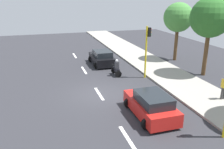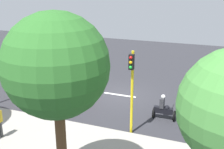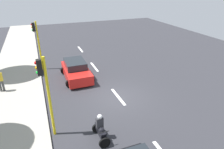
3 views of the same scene
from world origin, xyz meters
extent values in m
cube|color=#2D2D33|center=(0.00, 0.00, -0.05)|extent=(40.00, 60.00, 0.10)
cube|color=#9E998E|center=(7.00, 0.00, 0.07)|extent=(4.00, 60.00, 0.15)
cube|color=white|center=(0.00, -6.00, 0.01)|extent=(0.20, 2.40, 0.01)
cube|color=white|center=(0.00, 0.00, 0.01)|extent=(0.20, 2.40, 0.01)
cube|color=white|center=(0.00, 6.00, 0.01)|extent=(0.20, 2.40, 0.01)
cube|color=white|center=(0.00, 12.00, 0.01)|extent=(0.20, 2.40, 0.01)
cube|color=red|center=(2.14, -4.10, 0.56)|extent=(1.92, 4.12, 0.80)
cube|color=#1E2328|center=(2.14, -4.43, 1.24)|extent=(1.61, 2.31, 0.56)
cylinder|color=black|center=(1.29, -2.74, 0.32)|extent=(0.64, 0.22, 0.64)
cylinder|color=black|center=(2.99, -2.74, 0.32)|extent=(0.64, 0.22, 0.64)
cylinder|color=black|center=(1.29, -5.46, 0.32)|extent=(0.64, 0.22, 0.64)
cylinder|color=black|center=(2.99, -5.46, 0.32)|extent=(0.64, 0.22, 0.64)
cube|color=black|center=(2.18, 7.46, 0.56)|extent=(1.93, 3.96, 0.80)
cube|color=#1E2328|center=(2.18, 7.15, 1.24)|extent=(1.62, 2.22, 0.56)
cylinder|color=black|center=(1.32, 8.77, 0.32)|extent=(0.64, 0.22, 0.64)
cylinder|color=black|center=(3.03, 8.77, 0.32)|extent=(0.64, 0.22, 0.64)
cylinder|color=black|center=(1.32, 6.16, 0.32)|extent=(0.64, 0.22, 0.64)
cylinder|color=black|center=(3.03, 6.16, 0.32)|extent=(0.64, 0.22, 0.64)
cylinder|color=black|center=(2.52, 4.24, 0.30)|extent=(0.60, 0.10, 0.60)
cylinder|color=black|center=(2.52, 3.04, 0.30)|extent=(0.60, 0.10, 0.60)
cube|color=black|center=(2.52, 3.59, 0.55)|extent=(0.28, 1.10, 0.36)
sphere|color=black|center=(2.52, 3.79, 0.73)|extent=(0.32, 0.32, 0.32)
cylinder|color=black|center=(2.52, 4.14, 0.90)|extent=(0.55, 0.04, 0.04)
cube|color=#333338|center=(2.52, 3.49, 1.00)|extent=(0.36, 0.24, 0.60)
sphere|color=silver|center=(2.52, 3.54, 1.40)|extent=(0.26, 0.26, 0.26)
cylinder|color=#3F3F3F|center=(7.73, -3.69, 0.57)|extent=(0.16, 0.16, 0.85)
cylinder|color=#3F3F3F|center=(7.93, -3.69, 0.57)|extent=(0.16, 0.16, 0.85)
cylinder|color=yellow|center=(4.75, 2.32, 2.25)|extent=(0.14, 0.14, 4.50)
cube|color=black|center=(4.97, 2.32, 4.00)|extent=(0.24, 0.24, 0.76)
sphere|color=red|center=(5.09, 2.32, 4.24)|extent=(0.16, 0.16, 0.16)
sphere|color=#F2A50C|center=(5.09, 2.32, 4.00)|extent=(0.16, 0.16, 0.16)
sphere|color=green|center=(5.09, 2.32, 3.76)|extent=(0.16, 0.16, 0.16)
cylinder|color=brown|center=(10.15, 1.41, 1.97)|extent=(0.36, 0.36, 3.94)
sphere|color=#2D6B28|center=(10.15, 1.41, 5.15)|extent=(3.44, 3.44, 3.44)
cylinder|color=brown|center=(10.45, 6.77, 1.80)|extent=(0.36, 0.36, 3.59)
sphere|color=#478C3D|center=(10.45, 6.77, 4.68)|extent=(3.11, 3.11, 3.11)
camera|label=1|loc=(-3.80, -15.62, 6.96)|focal=37.77mm
camera|label=2|loc=(17.29, 6.04, 7.59)|focal=44.18mm
camera|label=3|loc=(4.91, 11.39, 7.57)|focal=31.88mm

